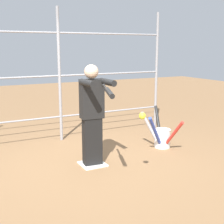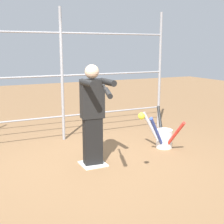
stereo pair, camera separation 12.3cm
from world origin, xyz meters
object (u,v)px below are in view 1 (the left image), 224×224
batter (92,112)px  softball_in_flight (142,116)px  bat_bucket (162,136)px  baseball_bat_swinging (109,92)px

batter → softball_in_flight: size_ratio=17.23×
batter → softball_in_flight: batter is taller
batter → softball_in_flight: 1.04m
batter → bat_bucket: 1.71m
softball_in_flight → batter: bearing=-72.1°
batter → baseball_bat_swinging: size_ratio=2.02×
batter → softball_in_flight: (-0.32, 0.98, 0.10)m
baseball_bat_swinging → softball_in_flight: baseball_bat_swinging is taller
softball_in_flight → bat_bucket: (-1.25, -1.21, -0.77)m
softball_in_flight → bat_bucket: size_ratio=0.09×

